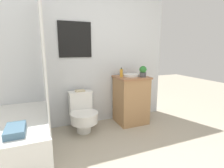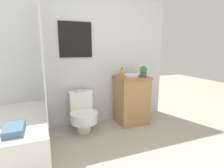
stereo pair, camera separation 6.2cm
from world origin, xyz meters
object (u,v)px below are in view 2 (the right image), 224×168
toilet (83,112)px  soap_bottle (122,73)px  book_on_tank (80,90)px  potted_plant (143,71)px  sink (131,75)px

toilet → soap_bottle: size_ratio=3.93×
toilet → soap_bottle: (0.70, 0.04, 0.60)m
toilet → book_on_tank: 0.36m
soap_bottle → book_on_tank: 0.76m
book_on_tank → toilet: bearing=-90.0°
soap_bottle → potted_plant: size_ratio=0.84×
sink → soap_bottle: bearing=179.0°
toilet → sink: size_ratio=1.93×
toilet → book_on_tank: bearing=90.0°
potted_plant → book_on_tank: bearing=165.9°
potted_plant → sink: bearing=134.2°
toilet → soap_bottle: 0.92m
potted_plant → book_on_tank: size_ratio=1.25×
soap_bottle → toilet: bearing=-176.9°
soap_bottle → potted_plant: bearing=-25.2°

